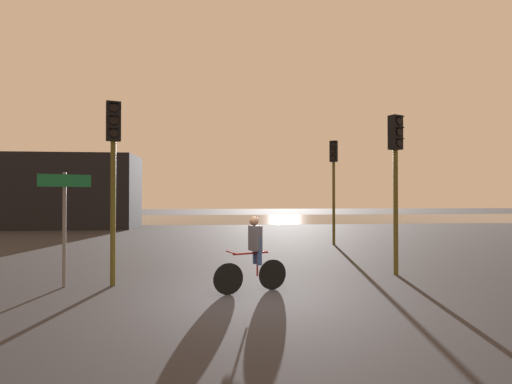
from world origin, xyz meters
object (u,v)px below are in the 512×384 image
Objects in this scene: cyclist at (254,254)px; traffic_light_near_right at (396,163)px; traffic_light_near_left at (113,157)px; direction_sign_post at (64,212)px; traffic_light_far_right at (334,172)px; distant_building at (62,192)px.

traffic_light_near_right is at bearing -89.58° from cyclist.
traffic_light_near_left is 1.64m from direction_sign_post.
traffic_light_far_right is 6.64m from traffic_light_near_right.
traffic_light_far_right is at bearing -161.95° from direction_sign_post.
direction_sign_post reaches higher than cyclist.
traffic_light_far_right is at bearing -48.06° from cyclist.
traffic_light_far_right is at bearing -153.01° from traffic_light_near_left.
direction_sign_post is (6.86, -17.80, -0.70)m from distant_building.
direction_sign_post is 4.39m from cyclist.
traffic_light_far_right is 10.34m from traffic_light_near_left.
distant_building is 5.86× the size of cyclist.
distant_building reaches higher than cyclist.
traffic_light_far_right is 11.23m from direction_sign_post.
traffic_light_far_right reaches higher than direction_sign_post.
cyclist is at bearing 146.80° from traffic_light_near_left.
traffic_light_near_left is 1.63× the size of direction_sign_post.
traffic_light_near_right is (14.97, -17.05, 0.53)m from distant_building.
distant_building is at bearing -72.68° from traffic_light_near_right.
distant_building is 22.69m from traffic_light_near_right.
cyclist is at bearing 89.32° from traffic_light_far_right.
traffic_light_far_right is at bearing -34.40° from distant_building.
traffic_light_near_left is (7.91, -17.73, 0.56)m from distant_building.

